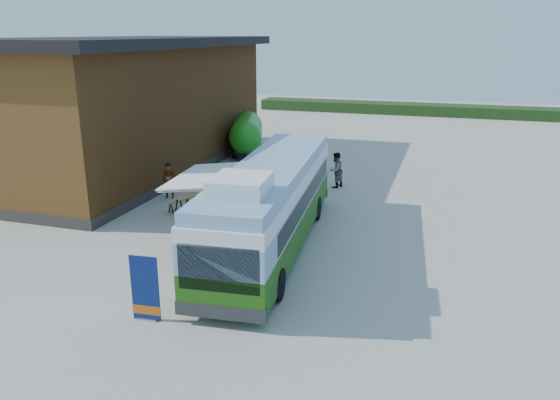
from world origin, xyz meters
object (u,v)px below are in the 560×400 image
(picnic_table, at_px, (187,200))
(person_b, at_px, (336,170))
(person_a, at_px, (169,181))
(slurry_tanker, at_px, (247,132))
(banner, at_px, (146,294))
(bus, at_px, (271,203))

(picnic_table, xyz_separation_m, person_b, (5.45, 6.11, 0.34))
(picnic_table, bearing_deg, person_a, 156.14)
(slurry_tanker, bearing_deg, person_b, -59.60)
(banner, distance_m, person_a, 11.94)
(person_a, bearing_deg, banner, -74.90)
(person_b, bearing_deg, banner, 17.77)
(bus, bearing_deg, slurry_tanker, 108.93)
(picnic_table, bearing_deg, person_b, 68.01)
(bus, relative_size, slurry_tanker, 1.87)
(banner, xyz_separation_m, person_a, (-5.12, 10.79, 0.07))
(slurry_tanker, bearing_deg, bus, -85.19)
(person_a, height_order, slurry_tanker, slurry_tanker)
(person_b, bearing_deg, bus, 22.50)
(picnic_table, bearing_deg, slurry_tanker, 118.34)
(bus, height_order, person_b, bus)
(person_b, distance_m, slurry_tanker, 9.64)
(person_a, bearing_deg, person_b, 20.33)
(picnic_table, xyz_separation_m, slurry_tanker, (-1.87, 12.36, 0.88))
(picnic_table, height_order, person_b, person_b)
(person_b, bearing_deg, person_a, -33.34)
(bus, bearing_deg, picnic_table, 144.55)
(picnic_table, distance_m, slurry_tanker, 12.53)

